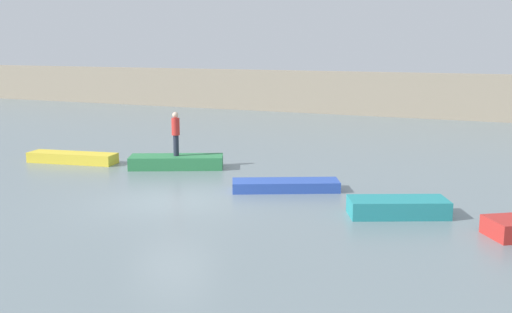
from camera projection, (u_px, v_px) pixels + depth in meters
ground_plane at (172, 201)px, 19.12m from camera, size 120.00×120.00×0.00m
embankment_wall at (369, 94)px, 42.16m from camera, size 80.00×1.20×3.00m
rowboat_yellow at (73, 158)px, 25.26m from camera, size 3.89×1.59×0.43m
rowboat_green at (176, 162)px, 24.14m from camera, size 3.85×2.68×0.51m
rowboat_blue at (286, 185)px, 20.47m from camera, size 3.70×2.52×0.35m
rowboat_teal at (398, 207)px, 17.41m from camera, size 3.03×2.22×0.51m
person_red_shirt at (176, 131)px, 23.92m from camera, size 0.32×0.32×1.76m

